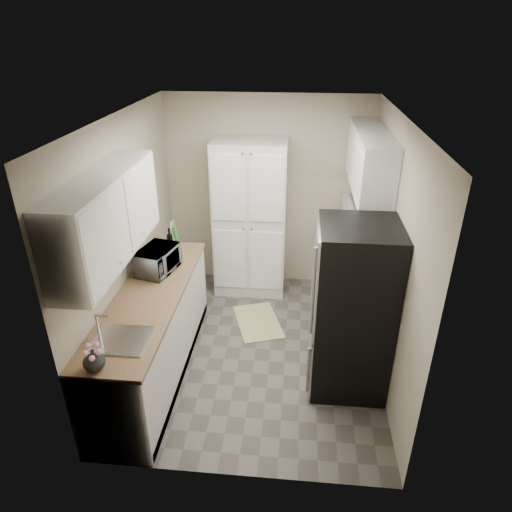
{
  "coord_description": "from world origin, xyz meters",
  "views": [
    {
      "loc": [
        0.39,
        -4.02,
        3.22
      ],
      "look_at": [
        -0.01,
        0.15,
        1.08
      ],
      "focal_mm": 32.0,
      "sensor_mm": 36.0,
      "label": 1
    }
  ],
  "objects": [
    {
      "name": "fruit_basket",
      "position": [
        1.06,
        1.31,
        1.19
      ],
      "size": [
        0.35,
        0.35,
        0.12
      ],
      "primitive_type": null,
      "rotation": [
        0.0,
        0.0,
        -0.32
      ],
      "color": "#F09C00",
      "rests_on": "toaster_oven"
    },
    {
      "name": "microwave",
      "position": [
        -1.02,
        0.02,
        1.05
      ],
      "size": [
        0.42,
        0.53,
        0.26
      ],
      "primitive_type": "imported",
      "rotation": [
        0.0,
        0.0,
        1.33
      ],
      "color": "silver",
      "rests_on": "countertop_left"
    },
    {
      "name": "base_cabinet_right",
      "position": [
        0.99,
        1.19,
        0.44
      ],
      "size": [
        0.6,
        0.8,
        0.88
      ],
      "primitive_type": "cube",
      "color": "silver",
      "rests_on": "ground"
    },
    {
      "name": "cutting_board",
      "position": [
        -0.98,
        0.65,
        1.06
      ],
      "size": [
        0.08,
        0.22,
        0.28
      ],
      "primitive_type": "cube",
      "rotation": [
        0.0,
        0.0,
        0.26
      ],
      "color": "green",
      "rests_on": "countertop_left"
    },
    {
      "name": "toaster_oven",
      "position": [
        1.07,
        1.32,
        1.03
      ],
      "size": [
        0.41,
        0.45,
        0.21
      ],
      "primitive_type": "cube",
      "rotation": [
        0.0,
        0.0,
        0.4
      ],
      "color": "silver",
      "rests_on": "countertop_right"
    },
    {
      "name": "ground",
      "position": [
        0.0,
        0.0,
        0.0
      ],
      "size": [
        3.2,
        3.2,
        0.0
      ],
      "primitive_type": "plane",
      "color": "#56514C",
      "rests_on": "ground"
    },
    {
      "name": "room_shell",
      "position": [
        -0.02,
        -0.01,
        1.63
      ],
      "size": [
        2.64,
        3.24,
        2.52
      ],
      "color": "#B8AC95",
      "rests_on": "ground"
    },
    {
      "name": "base_cabinet_left",
      "position": [
        -0.99,
        -0.43,
        0.44
      ],
      "size": [
        0.6,
        2.3,
        0.88
      ],
      "primitive_type": "cube",
      "color": "silver",
      "rests_on": "ground"
    },
    {
      "name": "refrigerator",
      "position": [
        0.94,
        -0.41,
        0.85
      ],
      "size": [
        0.7,
        0.72,
        1.7
      ],
      "primitive_type": "cube",
      "color": "#B7B7BC",
      "rests_on": "ground"
    },
    {
      "name": "electric_range",
      "position": [
        0.97,
        0.39,
        0.48
      ],
      "size": [
        0.71,
        0.78,
        1.13
      ],
      "color": "#B7B7BC",
      "rests_on": "ground"
    },
    {
      "name": "flower_vase",
      "position": [
        -1.06,
        -1.5,
        1.01
      ],
      "size": [
        0.22,
        0.22,
        0.17
      ],
      "primitive_type": "imported",
      "rotation": [
        0.0,
        0.0,
        0.4
      ],
      "color": "white",
      "rests_on": "countertop_left"
    },
    {
      "name": "pantry_cabinet",
      "position": [
        -0.2,
        1.32,
        1.0
      ],
      "size": [
        0.9,
        0.55,
        2.0
      ],
      "primitive_type": "cube",
      "color": "silver",
      "rests_on": "ground"
    },
    {
      "name": "kitchen_mat",
      "position": [
        -0.02,
        0.51,
        0.01
      ],
      "size": [
        0.69,
        0.88,
        0.01
      ],
      "primitive_type": "cube",
      "rotation": [
        0.0,
        0.0,
        0.31
      ],
      "color": "#C6BC82",
      "rests_on": "ground"
    },
    {
      "name": "countertop_right",
      "position": [
        0.99,
        1.19,
        0.9
      ],
      "size": [
        0.63,
        0.83,
        0.04
      ],
      "primitive_type": "cube",
      "color": "#846647",
      "rests_on": "base_cabinet_right"
    },
    {
      "name": "countertop_left",
      "position": [
        -0.99,
        -0.43,
        0.9
      ],
      "size": [
        0.63,
        2.33,
        0.04
      ],
      "primitive_type": "cube",
      "color": "#846647",
      "rests_on": "base_cabinet_left"
    },
    {
      "name": "wine_bottle",
      "position": [
        -1.01,
        0.48,
        1.05
      ],
      "size": [
        0.07,
        0.07,
        0.26
      ],
      "primitive_type": "cylinder",
      "color": "black",
      "rests_on": "countertop_left"
    }
  ]
}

